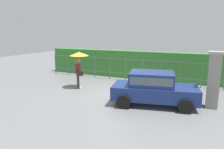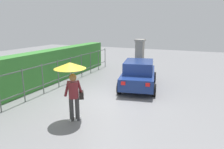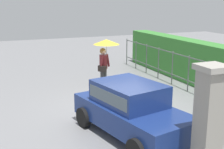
{
  "view_description": "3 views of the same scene",
  "coord_description": "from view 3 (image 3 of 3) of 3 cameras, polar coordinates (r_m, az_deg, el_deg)",
  "views": [
    {
      "loc": [
        4.27,
        -9.68,
        3.22
      ],
      "look_at": [
        0.04,
        -0.35,
        1.13
      ],
      "focal_mm": 33.74,
      "sensor_mm": 36.0,
      "label": 1
    },
    {
      "loc": [
        -7.81,
        -3.5,
        3.31
      ],
      "look_at": [
        -0.12,
        -0.14,
        1.21
      ],
      "focal_mm": 31.87,
      "sensor_mm": 36.0,
      "label": 2
    },
    {
      "loc": [
        9.41,
        -4.24,
        3.7
      ],
      "look_at": [
        -0.15,
        -0.25,
        1.16
      ],
      "focal_mm": 49.23,
      "sensor_mm": 36.0,
      "label": 3
    }
  ],
  "objects": [
    {
      "name": "fence_section",
      "position": [
        12.43,
        15.62,
        -0.09
      ],
      "size": [
        12.98,
        0.05,
        1.5
      ],
      "color": "#59605B",
      "rests_on": "ground"
    },
    {
      "name": "gate_pillar",
      "position": [
        6.84,
        17.56,
        -7.97
      ],
      "size": [
        0.6,
        0.6,
        2.42
      ],
      "color": "gray",
      "rests_on": "ground"
    },
    {
      "name": "ground_plane",
      "position": [
        10.96,
        1.51,
        -5.94
      ],
      "size": [
        40.0,
        40.0,
        0.0
      ],
      "primitive_type": "plane",
      "color": "slate"
    },
    {
      "name": "hedge_row",
      "position": [
        13.09,
        19.37,
        0.88
      ],
      "size": [
        13.93,
        0.9,
        1.9
      ],
      "primitive_type": "cube",
      "color": "#387F33",
      "rests_on": "ground"
    },
    {
      "name": "car",
      "position": [
        8.53,
        3.49,
        -6.07
      ],
      "size": [
        3.96,
        2.45,
        1.48
      ],
      "rotation": [
        0.0,
        0.0,
        0.2
      ],
      "color": "navy",
      "rests_on": "ground"
    },
    {
      "name": "pedestrian",
      "position": [
        12.82,
        -1.27,
        4.37
      ],
      "size": [
        1.08,
        1.08,
        2.09
      ],
      "rotation": [
        0.0,
        0.0,
        0.59
      ],
      "color": "#333333",
      "rests_on": "ground"
    }
  ]
}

